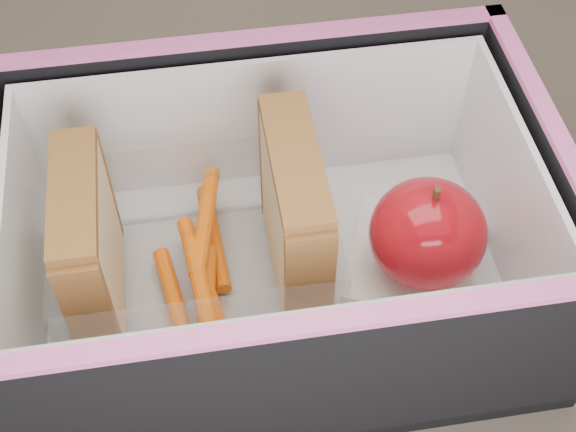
# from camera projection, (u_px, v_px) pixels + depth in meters

# --- Properties ---
(kitchen_table) EXTENTS (1.20, 0.80, 0.75)m
(kitchen_table) POSITION_uv_depth(u_px,v_px,m) (271.00, 330.00, 0.61)
(kitchen_table) COLOR brown
(kitchen_table) RESTS_ON ground
(lunch_bag) EXTENTS (0.33, 0.31, 0.31)m
(lunch_bag) POSITION_uv_depth(u_px,v_px,m) (273.00, 218.00, 0.47)
(lunch_bag) COLOR black
(lunch_bag) RESTS_ON kitchen_table
(plastic_tub) EXTENTS (0.16, 0.12, 0.07)m
(plastic_tub) POSITION_uv_depth(u_px,v_px,m) (196.00, 253.00, 0.49)
(plastic_tub) COLOR white
(plastic_tub) RESTS_ON lunch_bag
(sandwich_left) EXTENTS (0.03, 0.09, 0.10)m
(sandwich_left) POSITION_uv_depth(u_px,v_px,m) (90.00, 246.00, 0.46)
(sandwich_left) COLOR #D3B584
(sandwich_left) RESTS_ON plastic_tub
(sandwich_right) EXTENTS (0.03, 0.10, 0.11)m
(sandwich_right) POSITION_uv_depth(u_px,v_px,m) (295.00, 217.00, 0.47)
(sandwich_right) COLOR #D3B584
(sandwich_right) RESTS_ON plastic_tub
(carrot_sticks) EXTENTS (0.05, 0.14, 0.03)m
(carrot_sticks) POSITION_uv_depth(u_px,v_px,m) (202.00, 276.00, 0.49)
(carrot_sticks) COLOR #FD6F00
(carrot_sticks) RESTS_ON plastic_tub
(paper_napkin) EXTENTS (0.11, 0.11, 0.01)m
(paper_napkin) POSITION_uv_depth(u_px,v_px,m) (415.00, 259.00, 0.52)
(paper_napkin) COLOR white
(paper_napkin) RESTS_ON lunch_bag
(red_apple) EXTENTS (0.09, 0.09, 0.08)m
(red_apple) POSITION_uv_depth(u_px,v_px,m) (428.00, 234.00, 0.48)
(red_apple) COLOR maroon
(red_apple) RESTS_ON paper_napkin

